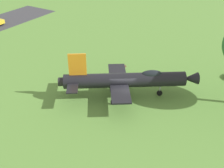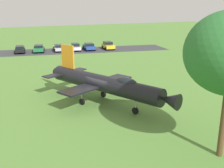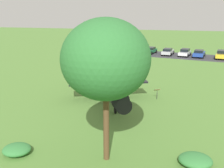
{
  "view_description": "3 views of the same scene",
  "coord_description": "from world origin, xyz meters",
  "px_view_note": "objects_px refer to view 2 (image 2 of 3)",
  "views": [
    {
      "loc": [
        -7.75,
        24.69,
        16.75
      ],
      "look_at": [
        1.07,
        0.93,
        1.83
      ],
      "focal_mm": 45.92,
      "sensor_mm": 36.0,
      "label": 1
    },
    {
      "loc": [
        -21.81,
        9.51,
        8.93
      ],
      "look_at": [
        0.6,
        -1.26,
        1.62
      ],
      "focal_mm": 43.1,
      "sensor_mm": 36.0,
      "label": 2
    },
    {
      "loc": [
        -26.9,
        -7.11,
        9.21
      ],
      "look_at": [
        0.4,
        -0.22,
        1.65
      ],
      "focal_mm": 45.29,
      "sensor_mm": 36.0,
      "label": 3
    }
  ],
  "objects_px": {
    "parked_car_yellow": "(108,45)",
    "parked_car_black": "(20,49)",
    "display_jet": "(105,84)",
    "parked_car_blue": "(89,46)",
    "info_plaque": "(138,84)",
    "parked_car_white": "(76,47)",
    "parked_car_green": "(39,48)",
    "parked_car_silver": "(59,48)"
  },
  "relations": [
    {
      "from": "parked_car_white",
      "to": "display_jet",
      "type": "bearing_deg",
      "value": -1.73
    },
    {
      "from": "parked_car_yellow",
      "to": "parked_car_blue",
      "type": "bearing_deg",
      "value": -89.53
    },
    {
      "from": "parked_car_silver",
      "to": "parked_car_black",
      "type": "bearing_deg",
      "value": 86.71
    },
    {
      "from": "display_jet",
      "to": "parked_car_yellow",
      "type": "height_order",
      "value": "display_jet"
    },
    {
      "from": "parked_car_silver",
      "to": "parked_car_white",
      "type": "bearing_deg",
      "value": -90.23
    },
    {
      "from": "info_plaque",
      "to": "parked_car_green",
      "type": "distance_m",
      "value": 31.05
    },
    {
      "from": "parked_car_blue",
      "to": "parked_car_silver",
      "type": "xyz_separation_m",
      "value": [
        1.22,
        6.05,
        -0.04
      ]
    },
    {
      "from": "display_jet",
      "to": "info_plaque",
      "type": "relative_size",
      "value": 12.1
    },
    {
      "from": "parked_car_white",
      "to": "parked_car_blue",
      "type": "bearing_deg",
      "value": 86.51
    },
    {
      "from": "display_jet",
      "to": "info_plaque",
      "type": "xyz_separation_m",
      "value": [
        1.92,
        -4.63,
        -1.18
      ]
    },
    {
      "from": "parked_car_black",
      "to": "parked_car_yellow",
      "type": "bearing_deg",
      "value": -92.62
    },
    {
      "from": "info_plaque",
      "to": "parked_car_blue",
      "type": "distance_m",
      "value": 29.08
    },
    {
      "from": "parked_car_green",
      "to": "parked_car_black",
      "type": "xyz_separation_m",
      "value": [
        0.54,
        3.5,
        0.03
      ]
    },
    {
      "from": "display_jet",
      "to": "info_plaque",
      "type": "bearing_deg",
      "value": 89.2
    },
    {
      "from": "parked_car_yellow",
      "to": "parked_car_green",
      "type": "distance_m",
      "value": 14.17
    },
    {
      "from": "parked_car_yellow",
      "to": "parked_car_blue",
      "type": "xyz_separation_m",
      "value": [
        0.66,
        4.07,
        -0.04
      ]
    },
    {
      "from": "display_jet",
      "to": "info_plaque",
      "type": "height_order",
      "value": "display_jet"
    },
    {
      "from": "info_plaque",
      "to": "parked_car_yellow",
      "type": "bearing_deg",
      "value": -18.76
    },
    {
      "from": "display_jet",
      "to": "parked_car_blue",
      "type": "bearing_deg",
      "value": 138.43
    },
    {
      "from": "display_jet",
      "to": "parked_car_blue",
      "type": "distance_m",
      "value": 32.13
    },
    {
      "from": "parked_car_yellow",
      "to": "parked_car_silver",
      "type": "relative_size",
      "value": 0.99
    },
    {
      "from": "display_jet",
      "to": "parked_car_blue",
      "type": "relative_size",
      "value": 3.11
    },
    {
      "from": "parked_car_yellow",
      "to": "parked_car_blue",
      "type": "distance_m",
      "value": 4.12
    },
    {
      "from": "parked_car_blue",
      "to": "parked_car_yellow",
      "type": "bearing_deg",
      "value": -90.18
    },
    {
      "from": "info_plaque",
      "to": "parked_car_green",
      "type": "relative_size",
      "value": 0.25
    },
    {
      "from": "parked_car_yellow",
      "to": "parked_car_green",
      "type": "height_order",
      "value": "parked_car_yellow"
    },
    {
      "from": "info_plaque",
      "to": "parked_car_black",
      "type": "relative_size",
      "value": 0.25
    },
    {
      "from": "info_plaque",
      "to": "parked_car_blue",
      "type": "xyz_separation_m",
      "value": [
        28.57,
        -5.41,
        -0.1
      ]
    },
    {
      "from": "parked_car_black",
      "to": "display_jet",
      "type": "bearing_deg",
      "value": -166.05
    },
    {
      "from": "display_jet",
      "to": "parked_car_green",
      "type": "height_order",
      "value": "display_jet"
    },
    {
      "from": "display_jet",
      "to": "parked_car_yellow",
      "type": "relative_size",
      "value": 3.08
    },
    {
      "from": "parked_car_white",
      "to": "parked_car_black",
      "type": "bearing_deg",
      "value": -88.96
    },
    {
      "from": "info_plaque",
      "to": "parked_car_white",
      "type": "distance_m",
      "value": 29.42
    },
    {
      "from": "parked_car_green",
      "to": "parked_car_black",
      "type": "relative_size",
      "value": 1.0
    },
    {
      "from": "info_plaque",
      "to": "parked_car_black",
      "type": "height_order",
      "value": "parked_car_black"
    },
    {
      "from": "parked_car_blue",
      "to": "parked_car_silver",
      "type": "bearing_deg",
      "value": 87.63
    },
    {
      "from": "parked_car_yellow",
      "to": "parked_car_black",
      "type": "bearing_deg",
      "value": -91.25
    },
    {
      "from": "display_jet",
      "to": "parked_car_black",
      "type": "distance_m",
      "value": 33.38
    },
    {
      "from": "parked_car_black",
      "to": "parked_car_silver",
      "type": "bearing_deg",
      "value": -93.18
    },
    {
      "from": "display_jet",
      "to": "parked_car_green",
      "type": "distance_m",
      "value": 32.68
    },
    {
      "from": "info_plaque",
      "to": "parked_car_black",
      "type": "bearing_deg",
      "value": 14.2
    },
    {
      "from": "info_plaque",
      "to": "parked_car_silver",
      "type": "relative_size",
      "value": 0.25
    }
  ]
}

